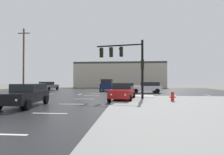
{
  "coord_description": "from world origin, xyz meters",
  "views": [
    {
      "loc": [
        4.36,
        -23.92,
        1.84
      ],
      "look_at": [
        1.76,
        4.71,
        2.29
      ],
      "focal_mm": 29.8,
      "sensor_mm": 36.0,
      "label": 1
    }
  ],
  "objects": [
    {
      "name": "road_asphalt",
      "position": [
        0.0,
        0.0,
        0.01
      ],
      "size": [
        44.0,
        44.0,
        0.02
      ],
      "primitive_type": "cube",
      "color": "#232326",
      "rests_on": "ground_plane"
    },
    {
      "name": "lane_markings",
      "position": [
        1.2,
        -1.38,
        0.02
      ],
      "size": [
        36.15,
        36.15,
        0.01
      ],
      "color": "silver",
      "rests_on": "road_asphalt"
    },
    {
      "name": "utility_pole_far",
      "position": [
        -14.11,
        7.14,
        5.71
      ],
      "size": [
        2.2,
        0.28,
        10.98
      ],
      "color": "brown",
      "rests_on": "ground_plane"
    },
    {
      "name": "traffic_signal_mast",
      "position": [
        4.13,
        -6.01,
        3.95
      ],
      "size": [
        4.6,
        1.18,
        5.52
      ],
      "rotation": [
        0.0,
        0.0,
        2.94
      ],
      "color": "black",
      "rests_on": "sidewalk_corner"
    },
    {
      "name": "snow_strip_curbside",
      "position": [
        5.0,
        -4.0,
        0.17
      ],
      "size": [
        4.0,
        1.6,
        0.06
      ],
      "primitive_type": "cube",
      "color": "white",
      "rests_on": "sidewalk_corner"
    },
    {
      "name": "suv_navy",
      "position": [
        0.66,
        7.87,
        1.09
      ],
      "size": [
        2.18,
        4.85,
        2.03
      ],
      "rotation": [
        0.0,
        0.0,
        1.57
      ],
      "color": "#141E47",
      "rests_on": "road_asphalt"
    },
    {
      "name": "sedan_black",
      "position": [
        -2.86,
        -11.4,
        0.85
      ],
      "size": [
        2.3,
        4.64,
        1.58
      ],
      "rotation": [
        0.0,
        0.0,
        -1.49
      ],
      "color": "black",
      "rests_on": "road_asphalt"
    },
    {
      "name": "sedan_grey",
      "position": [
        -10.41,
        9.0,
        0.85
      ],
      "size": [
        2.33,
        4.65,
        1.58
      ],
      "rotation": [
        0.0,
        0.0,
        1.48
      ],
      "color": "slate",
      "rests_on": "road_asphalt"
    },
    {
      "name": "fire_hydrant",
      "position": [
        7.91,
        -8.38,
        0.54
      ],
      "size": [
        0.48,
        0.26,
        0.79
      ],
      "color": "red",
      "rests_on": "sidewalk_corner"
    },
    {
      "name": "sedan_white",
      "position": [
        6.92,
        3.52,
        0.85
      ],
      "size": [
        4.67,
        2.41,
        1.58
      ],
      "rotation": [
        0.0,
        0.0,
        3.25
      ],
      "color": "white",
      "rests_on": "road_asphalt"
    },
    {
      "name": "sedan_red",
      "position": [
        3.8,
        -6.72,
        0.85
      ],
      "size": [
        2.45,
        4.68,
        1.58
      ],
      "rotation": [
        0.0,
        0.0,
        -1.69
      ],
      "color": "#B21919",
      "rests_on": "road_asphalt"
    },
    {
      "name": "strip_building_background",
      "position": [
        1.99,
        25.68,
        3.26
      ],
      "size": [
        23.15,
        8.0,
        6.53
      ],
      "color": "#BCB29E",
      "rests_on": "ground_plane"
    },
    {
      "name": "ground_plane",
      "position": [
        0.0,
        0.0,
        0.0
      ],
      "size": [
        120.0,
        120.0,
        0.0
      ],
      "primitive_type": "plane",
      "color": "slate"
    }
  ]
}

